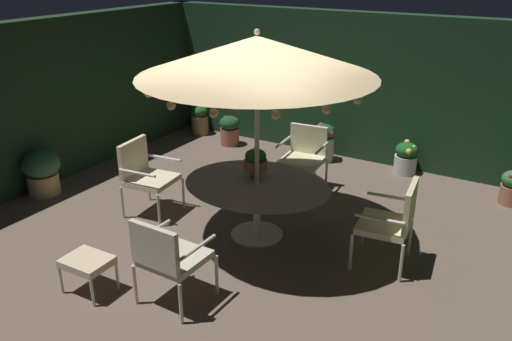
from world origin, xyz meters
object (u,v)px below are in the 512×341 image
object	(u,v)px
ottoman_footrest	(87,263)
potted_plant_back_left	(406,157)
patio_chair_southeast	(145,172)
potted_plant_left_near	(42,171)
patio_dining_table	(257,192)
centerpiece_planter	(256,161)
potted_plant_right_far	(323,142)
patio_chair_northeast	(394,218)
patio_chair_east	(304,153)
patio_chair_north	(168,255)
potted_plant_left_far	(230,129)
potted_plant_right_near	(200,119)
patio_umbrella	(257,56)

from	to	relation	value
ottoman_footrest	potted_plant_back_left	xyz separation A→B (m)	(1.91, 4.94, -0.07)
patio_chair_southeast	potted_plant_left_near	xyz separation A→B (m)	(-1.71, -0.36, -0.23)
potted_plant_left_near	ottoman_footrest	bearing A→B (deg)	-29.26
patio_dining_table	ottoman_footrest	world-z (taller)	patio_dining_table
centerpiece_planter	potted_plant_right_far	size ratio (longest dim) A/B	0.63
potted_plant_right_far	potted_plant_left_near	size ratio (longest dim) A/B	0.98
patio_chair_northeast	patio_chair_east	bearing A→B (deg)	141.41
patio_chair_north	ottoman_footrest	bearing A→B (deg)	-162.75
potted_plant_left_far	patio_chair_north	bearing A→B (deg)	-63.45
patio_chair_northeast	potted_plant_right_far	world-z (taller)	patio_chair_northeast
patio_chair_southeast	potted_plant_right_far	xyz separation A→B (m)	(1.27, 3.05, -0.25)
potted_plant_left_far	patio_dining_table	bearing A→B (deg)	-50.72
patio_chair_east	potted_plant_right_near	distance (m)	3.19
centerpiece_planter	patio_chair_northeast	world-z (taller)	centerpiece_planter
patio_chair_north	ottoman_footrest	distance (m)	0.94
patio_chair_east	potted_plant_right_far	bearing A→B (deg)	100.70
centerpiece_planter	potted_plant_back_left	size ratio (longest dim) A/B	0.76
patio_dining_table	patio_chair_northeast	distance (m)	1.66
patio_chair_north	potted_plant_right_far	size ratio (longest dim) A/B	1.50
centerpiece_planter	potted_plant_left_near	world-z (taller)	centerpiece_planter
patio_umbrella	potted_plant_left_far	bearing A→B (deg)	129.28
potted_plant_right_far	potted_plant_left_near	xyz separation A→B (m)	(-2.98, -3.41, 0.03)
centerpiece_planter	ottoman_footrest	xyz separation A→B (m)	(-0.81, -2.05, -0.62)
ottoman_footrest	patio_chair_north	bearing A→B (deg)	17.25
potted_plant_left_far	potted_plant_left_near	world-z (taller)	potted_plant_left_near
patio_chair_southeast	potted_plant_right_near	xyz separation A→B (m)	(-1.42, 3.12, -0.29)
patio_umbrella	patio_chair_east	world-z (taller)	patio_umbrella
ottoman_footrest	potted_plant_right_near	bearing A→B (deg)	114.03
potted_plant_back_left	patio_chair_north	bearing A→B (deg)	-102.53
centerpiece_planter	patio_dining_table	bearing A→B (deg)	-53.26
potted_plant_left_far	potted_plant_back_left	bearing A→B (deg)	5.60
patio_umbrella	patio_chair_east	size ratio (longest dim) A/B	2.89
potted_plant_back_left	potted_plant_right_near	size ratio (longest dim) A/B	0.92
patio_chair_southeast	patio_dining_table	bearing A→B (deg)	6.64
potted_plant_right_near	potted_plant_left_far	distance (m)	0.89
patio_umbrella	potted_plant_right_near	size ratio (longest dim) A/B	4.74
patio_chair_north	patio_chair_east	distance (m)	3.31
patio_chair_east	potted_plant_back_left	xyz separation A→B (m)	(1.17, 1.37, -0.29)
centerpiece_planter	ottoman_footrest	size ratio (longest dim) A/B	0.83
patio_dining_table	centerpiece_planter	distance (m)	0.39
patio_chair_northeast	patio_chair_north	bearing A→B (deg)	-132.04
centerpiece_planter	patio_chair_southeast	xyz separation A→B (m)	(-1.56, -0.32, -0.37)
potted_plant_left_far	potted_plant_left_near	distance (m)	3.45
patio_chair_north	potted_plant_back_left	bearing A→B (deg)	77.47
ottoman_footrest	potted_plant_left_far	size ratio (longest dim) A/B	0.89
patio_umbrella	patio_chair_southeast	size ratio (longest dim) A/B	2.70
patio_chair_north	patio_dining_table	bearing A→B (deg)	88.93
potted_plant_left_far	potted_plant_left_near	bearing A→B (deg)	-109.66
ottoman_footrest	potted_plant_right_far	distance (m)	4.82
ottoman_footrest	patio_dining_table	bearing A→B (deg)	64.89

